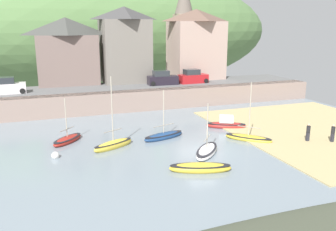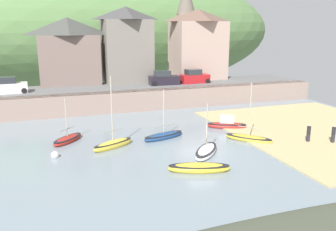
{
  "view_description": "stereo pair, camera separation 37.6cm",
  "coord_description": "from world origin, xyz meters",
  "px_view_note": "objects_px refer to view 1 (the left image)",
  "views": [
    {
      "loc": [
        -12.25,
        -25.61,
        10.19
      ],
      "look_at": [
        -1.33,
        4.61,
        2.19
      ],
      "focal_mm": 38.3,
      "sensor_mm": 36.0,
      "label": 1
    },
    {
      "loc": [
        -11.89,
        -25.73,
        10.19
      ],
      "look_at": [
        -1.33,
        4.61,
        2.19
      ],
      "focal_mm": 38.3,
      "sensor_mm": 36.0,
      "label": 2
    }
  ],
  "objects_px": {
    "waterfront_building_centre": "(125,44)",
    "mooring_buoy": "(55,156)",
    "motorboat_with_cabin": "(164,136)",
    "sailboat_tall_mast": "(226,124)",
    "parked_car_by_wall": "(162,79)",
    "waterfront_building_right": "(196,44)",
    "sailboat_far_left": "(207,151)",
    "person_near_water": "(308,131)",
    "parked_car_near_slipway": "(7,87)",
    "parked_car_end_of_row": "(193,77)",
    "person_on_slipway": "(333,132)",
    "dinghy_open_wooden": "(113,144)",
    "rowboat_small_beached": "(200,168)",
    "waterfront_building_left": "(67,51)",
    "church_with_spire": "(184,26)",
    "sailboat_nearest_shore": "(67,140)",
    "sailboat_blue_trim": "(248,138)"
  },
  "relations": [
    {
      "from": "waterfront_building_centre",
      "to": "mooring_buoy",
      "type": "xyz_separation_m",
      "value": [
        -11.14,
        -22.42,
        -7.54
      ]
    },
    {
      "from": "motorboat_with_cabin",
      "to": "sailboat_tall_mast",
      "type": "bearing_deg",
      "value": -7.67
    },
    {
      "from": "parked_car_by_wall",
      "to": "sailboat_tall_mast",
      "type": "bearing_deg",
      "value": -79.66
    },
    {
      "from": "waterfront_building_right",
      "to": "sailboat_tall_mast",
      "type": "relative_size",
      "value": 2.43
    },
    {
      "from": "sailboat_far_left",
      "to": "person_near_water",
      "type": "height_order",
      "value": "sailboat_far_left"
    },
    {
      "from": "parked_car_near_slipway",
      "to": "parked_car_end_of_row",
      "type": "bearing_deg",
      "value": -1.44
    },
    {
      "from": "parked_car_by_wall",
      "to": "mooring_buoy",
      "type": "relative_size",
      "value": 6.6
    },
    {
      "from": "parked_car_end_of_row",
      "to": "person_on_slipway",
      "type": "distance_m",
      "value": 22.86
    },
    {
      "from": "person_near_water",
      "to": "mooring_buoy",
      "type": "distance_m",
      "value": 22.07
    },
    {
      "from": "waterfront_building_centre",
      "to": "dinghy_open_wooden",
      "type": "height_order",
      "value": "waterfront_building_centre"
    },
    {
      "from": "dinghy_open_wooden",
      "to": "person_on_slipway",
      "type": "bearing_deg",
      "value": -42.79
    },
    {
      "from": "motorboat_with_cabin",
      "to": "mooring_buoy",
      "type": "xyz_separation_m",
      "value": [
        -9.83,
        -1.91,
        -0.05
      ]
    },
    {
      "from": "waterfront_building_right",
      "to": "parked_car_end_of_row",
      "type": "relative_size",
      "value": 2.47
    },
    {
      "from": "rowboat_small_beached",
      "to": "parked_car_by_wall",
      "type": "bearing_deg",
      "value": 95.71
    },
    {
      "from": "waterfront_building_right",
      "to": "parked_car_by_wall",
      "type": "bearing_deg",
      "value": -147.14
    },
    {
      "from": "waterfront_building_left",
      "to": "rowboat_small_beached",
      "type": "height_order",
      "value": "waterfront_building_left"
    },
    {
      "from": "rowboat_small_beached",
      "to": "church_with_spire",
      "type": "bearing_deg",
      "value": 88.2
    },
    {
      "from": "sailboat_nearest_shore",
      "to": "sailboat_far_left",
      "type": "distance_m",
      "value": 12.69
    },
    {
      "from": "sailboat_far_left",
      "to": "sailboat_nearest_shore",
      "type": "bearing_deg",
      "value": 96.12
    },
    {
      "from": "sailboat_blue_trim",
      "to": "parked_car_near_slipway",
      "type": "height_order",
      "value": "sailboat_blue_trim"
    },
    {
      "from": "sailboat_blue_trim",
      "to": "waterfront_building_right",
      "type": "bearing_deg",
      "value": 125.25
    },
    {
      "from": "parked_car_by_wall",
      "to": "waterfront_building_centre",
      "type": "bearing_deg",
      "value": 135.01
    },
    {
      "from": "sailboat_nearest_shore",
      "to": "sailboat_tall_mast",
      "type": "distance_m",
      "value": 15.92
    },
    {
      "from": "waterfront_building_right",
      "to": "person_on_slipway",
      "type": "height_order",
      "value": "waterfront_building_right"
    },
    {
      "from": "parked_car_end_of_row",
      "to": "sailboat_blue_trim",
      "type": "bearing_deg",
      "value": -101.15
    },
    {
      "from": "church_with_spire",
      "to": "parked_car_end_of_row",
      "type": "height_order",
      "value": "church_with_spire"
    },
    {
      "from": "dinghy_open_wooden",
      "to": "parked_car_end_of_row",
      "type": "bearing_deg",
      "value": 21.82
    },
    {
      "from": "sailboat_nearest_shore",
      "to": "sailboat_far_left",
      "type": "xyz_separation_m",
      "value": [
        10.53,
        -7.08,
        0.0
      ]
    },
    {
      "from": "dinghy_open_wooden",
      "to": "mooring_buoy",
      "type": "relative_size",
      "value": 10.1
    },
    {
      "from": "waterfront_building_left",
      "to": "parked_car_by_wall",
      "type": "bearing_deg",
      "value": -20.44
    },
    {
      "from": "sailboat_nearest_shore",
      "to": "parked_car_by_wall",
      "type": "bearing_deg",
      "value": -3.09
    },
    {
      "from": "mooring_buoy",
      "to": "rowboat_small_beached",
      "type": "bearing_deg",
      "value": -33.19
    },
    {
      "from": "waterfront_building_centre",
      "to": "dinghy_open_wooden",
      "type": "xyz_separation_m",
      "value": [
        -6.3,
        -21.62,
        -7.42
      ]
    },
    {
      "from": "sailboat_blue_trim",
      "to": "dinghy_open_wooden",
      "type": "distance_m",
      "value": 12.32
    },
    {
      "from": "church_with_spire",
      "to": "sailboat_nearest_shore",
      "type": "distance_m",
      "value": 32.16
    },
    {
      "from": "sailboat_blue_trim",
      "to": "parked_car_near_slipway",
      "type": "relative_size",
      "value": 1.34
    },
    {
      "from": "church_with_spire",
      "to": "person_on_slipway",
      "type": "height_order",
      "value": "church_with_spire"
    },
    {
      "from": "sailboat_nearest_shore",
      "to": "motorboat_with_cabin",
      "type": "bearing_deg",
      "value": -60.84
    },
    {
      "from": "dinghy_open_wooden",
      "to": "mooring_buoy",
      "type": "height_order",
      "value": "dinghy_open_wooden"
    },
    {
      "from": "sailboat_blue_trim",
      "to": "parked_car_near_slipway",
      "type": "bearing_deg",
      "value": -174.3
    },
    {
      "from": "sailboat_nearest_shore",
      "to": "waterfront_building_left",
      "type": "bearing_deg",
      "value": 35.8
    },
    {
      "from": "waterfront_building_centre",
      "to": "sailboat_far_left",
      "type": "bearing_deg",
      "value": -88.59
    },
    {
      "from": "waterfront_building_centre",
      "to": "church_with_spire",
      "type": "xyz_separation_m",
      "value": [
        10.67,
        4.0,
        2.49
      ]
    },
    {
      "from": "waterfront_building_right",
      "to": "person_on_slipway",
      "type": "xyz_separation_m",
      "value": [
        1.47,
        -26.92,
        -6.65
      ]
    },
    {
      "from": "sailboat_tall_mast",
      "to": "waterfront_building_centre",
      "type": "bearing_deg",
      "value": 134.02
    },
    {
      "from": "waterfront_building_left",
      "to": "parked_car_end_of_row",
      "type": "distance_m",
      "value": 17.65
    },
    {
      "from": "waterfront_building_left",
      "to": "person_on_slipway",
      "type": "bearing_deg",
      "value": -52.69
    },
    {
      "from": "church_with_spire",
      "to": "parked_car_end_of_row",
      "type": "bearing_deg",
      "value": -103.42
    },
    {
      "from": "mooring_buoy",
      "to": "parked_car_by_wall",
      "type": "bearing_deg",
      "value": 49.66
    },
    {
      "from": "sailboat_blue_trim",
      "to": "waterfront_building_centre",
      "type": "bearing_deg",
      "value": 151.46
    }
  ]
}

